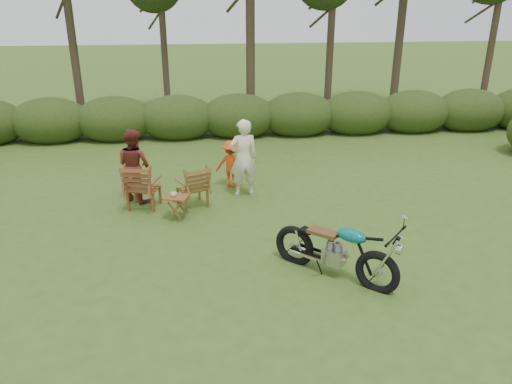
{
  "coord_description": "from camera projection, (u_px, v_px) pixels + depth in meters",
  "views": [
    {
      "loc": [
        -1.15,
        -7.16,
        4.49
      ],
      "look_at": [
        -0.2,
        1.67,
        0.9
      ],
      "focal_mm": 35.0,
      "sensor_mm": 36.0,
      "label": 1
    }
  ],
  "objects": [
    {
      "name": "adult_b",
      "position": [
        137.0,
        199.0,
        11.56
      ],
      "size": [
        1.03,
        1.0,
        1.67
      ],
      "primitive_type": "imported",
      "rotation": [
        0.0,
        0.0,
        2.47
      ],
      "color": "maroon",
      "rests_on": "ground"
    },
    {
      "name": "child",
      "position": [
        231.0,
        186.0,
        12.32
      ],
      "size": [
        0.83,
        0.59,
        1.17
      ],
      "primitive_type": "imported",
      "rotation": [
        0.0,
        0.0,
        2.92
      ],
      "color": "#D94314",
      "rests_on": "ground"
    },
    {
      "name": "side_table",
      "position": [
        177.0,
        208.0,
        10.47
      ],
      "size": [
        0.61,
        0.55,
        0.52
      ],
      "primitive_type": null,
      "rotation": [
        0.0,
        0.0,
        -0.3
      ],
      "color": "brown",
      "rests_on": "ground"
    },
    {
      "name": "motorcycle",
      "position": [
        333.0,
        274.0,
        8.5
      ],
      "size": [
        2.17,
        2.06,
        1.24
      ],
      "primitive_type": null,
      "rotation": [
        0.0,
        0.0,
        -0.73
      ],
      "color": "#0CA5A4",
      "rests_on": "ground"
    },
    {
      "name": "cup",
      "position": [
        174.0,
        194.0,
        10.33
      ],
      "size": [
        0.16,
        0.16,
        0.1
      ],
      "primitive_type": "imported",
      "rotation": [
        0.0,
        0.0,
        0.42
      ],
      "color": "beige",
      "rests_on": "side_table"
    },
    {
      "name": "adult_a",
      "position": [
        244.0,
        195.0,
        11.81
      ],
      "size": [
        0.73,
        0.55,
        1.83
      ],
      "primitive_type": "imported",
      "rotation": [
        0.0,
        0.0,
        3.32
      ],
      "color": "beige",
      "rests_on": "ground"
    },
    {
      "name": "tree_line",
      "position": [
        251.0,
        13.0,
        15.99
      ],
      "size": [
        22.52,
        11.62,
        8.14
      ],
      "color": "#352C1D",
      "rests_on": "ground"
    },
    {
      "name": "lawn_chair_right",
      "position": [
        193.0,
        205.0,
        11.23
      ],
      "size": [
        0.88,
        0.88,
        0.96
      ],
      "primitive_type": null,
      "rotation": [
        0.0,
        0.0,
        3.57
      ],
      "color": "brown",
      "rests_on": "ground"
    },
    {
      "name": "ground",
      "position": [
        279.0,
        278.0,
        8.4
      ],
      "size": [
        80.0,
        80.0,
        0.0
      ],
      "primitive_type": "plane",
      "color": "#37531B",
      "rests_on": "ground"
    },
    {
      "name": "lawn_chair_left",
      "position": [
        145.0,
        207.0,
        11.15
      ],
      "size": [
        0.87,
        0.87,
        1.05
      ],
      "primitive_type": null,
      "rotation": [
        0.0,
        0.0,
        2.91
      ],
      "color": "brown",
      "rests_on": "ground"
    }
  ]
}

